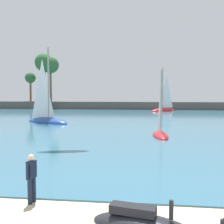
% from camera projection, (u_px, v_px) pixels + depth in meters
% --- Properties ---
extents(sea, '(220.00, 97.26, 0.06)m').
position_uv_depth(sea, '(140.00, 111.00, 57.50)').
color(sea, '#386B84').
rests_on(sea, ground).
extents(palm_headland, '(95.66, 6.91, 13.36)m').
position_uv_depth(palm_headland, '(149.00, 96.00, 65.49)').
color(palm_headland, '#514C47').
rests_on(palm_headland, ground).
extents(person_at_waterline, '(0.27, 0.54, 1.67)m').
position_uv_depth(person_at_waterline, '(32.00, 177.00, 9.33)').
color(person_at_waterline, '#141E33').
rests_on(person_at_waterline, ground).
extents(sailboat_near_shore, '(1.57, 4.21, 5.97)m').
position_uv_depth(sailboat_near_shore, '(160.00, 130.00, 23.66)').
color(sailboat_near_shore, red).
rests_on(sailboat_near_shore, sea).
extents(sailboat_mid_bay, '(6.99, 5.21, 9.97)m').
position_uv_depth(sailboat_mid_bay, '(46.00, 115.00, 34.69)').
color(sailboat_mid_bay, '#234793').
rests_on(sailboat_mid_bay, sea).
extents(sailboat_toward_headland, '(6.16, 6.11, 9.68)m').
position_uv_depth(sailboat_toward_headland, '(164.00, 107.00, 58.01)').
color(sailboat_toward_headland, red).
rests_on(sailboat_toward_headland, sea).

